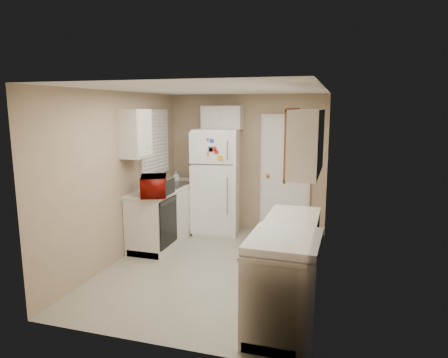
# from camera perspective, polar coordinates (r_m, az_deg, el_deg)

# --- Properties ---
(floor) EXTENTS (3.80, 3.80, 0.00)m
(floor) POSITION_cam_1_polar(r_m,az_deg,el_deg) (5.65, -1.48, -12.44)
(floor) COLOR #B2AF99
(floor) RESTS_ON ground
(ceiling) EXTENTS (3.80, 3.80, 0.00)m
(ceiling) POSITION_cam_1_polar(r_m,az_deg,el_deg) (5.22, -1.61, 12.68)
(ceiling) COLOR white
(ceiling) RESTS_ON floor
(wall_left) EXTENTS (3.80, 3.80, 0.00)m
(wall_left) POSITION_cam_1_polar(r_m,az_deg,el_deg) (5.89, -14.61, 0.34)
(wall_left) COLOR tan
(wall_left) RESTS_ON floor
(wall_right) EXTENTS (3.80, 3.80, 0.00)m
(wall_right) POSITION_cam_1_polar(r_m,az_deg,el_deg) (5.05, 13.73, -1.21)
(wall_right) COLOR tan
(wall_right) RESTS_ON floor
(wall_back) EXTENTS (2.80, 2.80, 0.00)m
(wall_back) POSITION_cam_1_polar(r_m,az_deg,el_deg) (7.11, 3.22, 2.31)
(wall_back) COLOR tan
(wall_back) RESTS_ON floor
(wall_front) EXTENTS (2.80, 2.80, 0.00)m
(wall_front) POSITION_cam_1_polar(r_m,az_deg,el_deg) (3.59, -11.04, -5.72)
(wall_front) COLOR tan
(wall_front) RESTS_ON floor
(left_counter) EXTENTS (0.60, 1.80, 0.90)m
(left_counter) POSITION_cam_1_polar(r_m,az_deg,el_deg) (6.68, -8.12, -4.85)
(left_counter) COLOR silver
(left_counter) RESTS_ON floor
(dishwasher) EXTENTS (0.03, 0.58, 0.72)m
(dishwasher) POSITION_cam_1_polar(r_m,az_deg,el_deg) (6.03, -7.99, -6.12)
(dishwasher) COLOR black
(dishwasher) RESTS_ON floor
(sink) EXTENTS (0.54, 0.74, 0.16)m
(sink) POSITION_cam_1_polar(r_m,az_deg,el_deg) (6.72, -7.67, -1.16)
(sink) COLOR gray
(sink) RESTS_ON left_counter
(microwave) EXTENTS (0.61, 0.49, 0.36)m
(microwave) POSITION_cam_1_polar(r_m,az_deg,el_deg) (5.88, -9.99, -0.98)
(microwave) COLOR #910F07
(microwave) RESTS_ON left_counter
(soap_bottle) EXTENTS (0.10, 0.10, 0.17)m
(soap_bottle) POSITION_cam_1_polar(r_m,az_deg,el_deg) (7.02, -6.88, 0.50)
(soap_bottle) COLOR silver
(soap_bottle) RESTS_ON left_counter
(window_blinds) EXTENTS (0.10, 0.98, 1.08)m
(window_blinds) POSITION_cam_1_polar(r_m,az_deg,el_deg) (6.73, -9.85, 5.16)
(window_blinds) COLOR silver
(window_blinds) RESTS_ON wall_left
(upper_cabinet_left) EXTENTS (0.30, 0.45, 0.70)m
(upper_cabinet_left) POSITION_cam_1_polar(r_m,az_deg,el_deg) (5.93, -12.52, 6.34)
(upper_cabinet_left) COLOR silver
(upper_cabinet_left) RESTS_ON wall_left
(refrigerator) EXTENTS (0.84, 0.82, 1.81)m
(refrigerator) POSITION_cam_1_polar(r_m,az_deg,el_deg) (6.96, -0.99, -0.29)
(refrigerator) COLOR white
(refrigerator) RESTS_ON floor
(cabinet_over_fridge) EXTENTS (0.70, 0.30, 0.40)m
(cabinet_over_fridge) POSITION_cam_1_polar(r_m,az_deg,el_deg) (7.01, -0.22, 8.78)
(cabinet_over_fridge) COLOR silver
(cabinet_over_fridge) RESTS_ON wall_back
(interior_door) EXTENTS (0.86, 0.06, 2.08)m
(interior_door) POSITION_cam_1_polar(r_m,az_deg,el_deg) (6.97, 8.73, 0.55)
(interior_door) COLOR white
(interior_door) RESTS_ON floor
(right_counter) EXTENTS (0.60, 2.00, 0.90)m
(right_counter) POSITION_cam_1_polar(r_m,az_deg,el_deg) (4.53, 8.89, -12.30)
(right_counter) COLOR silver
(right_counter) RESTS_ON floor
(stove) EXTENTS (0.68, 0.83, 0.99)m
(stove) POSITION_cam_1_polar(r_m,az_deg,el_deg) (3.98, 8.46, -14.84)
(stove) COLOR white
(stove) RESTS_ON floor
(upper_cabinet_right) EXTENTS (0.30, 1.20, 0.70)m
(upper_cabinet_right) POSITION_cam_1_polar(r_m,az_deg,el_deg) (4.49, 11.79, 5.20)
(upper_cabinet_right) COLOR silver
(upper_cabinet_right) RESTS_ON wall_right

